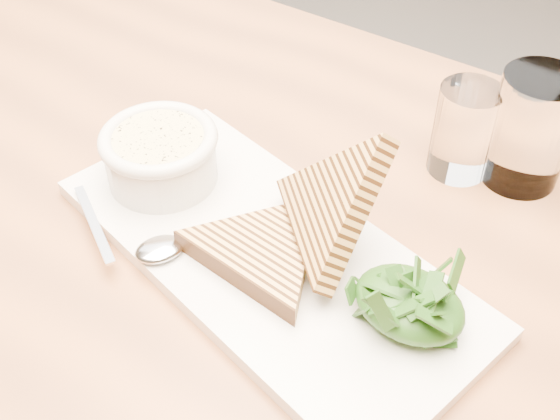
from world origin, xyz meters
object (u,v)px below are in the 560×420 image
Objects in this scene: soup_bowl at (161,161)px; glass_far at (531,130)px; table_top at (252,259)px; platter at (267,254)px; glass_near at (464,131)px.

glass_far is at bearing 41.68° from soup_bowl.
platter reaches higher than table_top.
soup_bowl is 0.38m from glass_far.
glass_near is 0.81× the size of glass_far.
glass_far reaches higher than glass_near.
soup_bowl is at bearing -138.32° from glass_far.
table_top is 0.14m from soup_bowl.
glass_near reaches higher than soup_bowl.
glass_near is at bearing -154.32° from glass_far.
soup_bowl is at bearing -135.11° from glass_near.
soup_bowl is at bearing 176.90° from table_top.
glass_near is (0.22, 0.22, 0.01)m from soup_bowl.
platter is 0.25m from glass_near.
glass_far is (0.13, 0.26, 0.05)m from platter.
table_top is 0.31m from glass_far.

